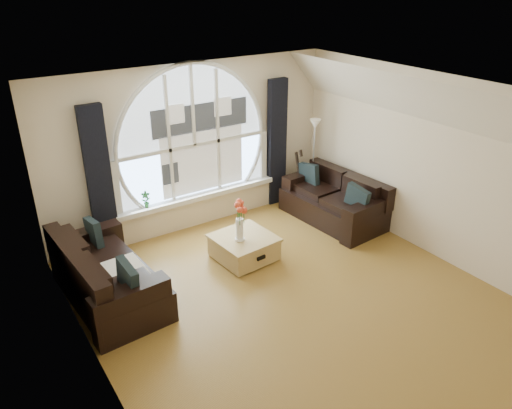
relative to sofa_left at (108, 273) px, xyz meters
The scene contains 20 objects.
ground 2.45m from the sofa_left, 34.61° to the right, with size 5.00×5.50×0.01m, color brown.
ceiling 3.34m from the sofa_left, 34.61° to the right, with size 5.00×5.50×0.01m, color silver.
wall_back 2.60m from the sofa_left, 34.70° to the left, with size 5.00×0.01×2.70m, color beige.
wall_left 1.75m from the sofa_left, 110.42° to the right, with size 0.01×5.50×2.70m, color beige.
wall_right 4.79m from the sofa_left, 17.00° to the right, with size 0.01×5.50×2.70m, color beige.
attic_slope 4.82m from the sofa_left, 18.14° to the right, with size 0.92×5.50×0.72m, color silver.
arched_window 2.70m from the sofa_left, 34.11° to the left, with size 2.60×0.06×2.15m, color silver.
window_sill 2.37m from the sofa_left, 32.71° to the left, with size 2.90×0.22×0.08m, color white.
window_frame 2.68m from the sofa_left, 33.52° to the left, with size 2.76×0.08×2.15m, color white.
neighbor_house 2.75m from the sofa_left, 31.92° to the left, with size 1.70×0.02×1.50m, color silver.
curtain_left 1.51m from the sofa_left, 72.81° to the left, with size 0.35×0.12×2.30m, color black.
curtain_right 3.88m from the sofa_left, 19.31° to the left, with size 0.35×0.12×2.30m, color black.
sofa_left is the anchor object (origin of this frame).
sofa_right 3.97m from the sofa_left, ahead, with size 0.91×1.81×0.80m, color black.
coffee_chest 2.02m from the sofa_left, ahead, with size 0.83×0.83×0.41m, color tan.
throw_blanket 0.28m from the sofa_left, 65.08° to the right, with size 0.55×0.55×0.10m, color silver.
vase_flowers 1.95m from the sofa_left, ahead, with size 0.24×0.24×0.70m, color white.
floor_lamp 4.23m from the sofa_left, 11.80° to the left, with size 0.24×0.24×1.60m, color #B2B2B2.
guitar 4.03m from the sofa_left, 15.06° to the left, with size 0.36×0.24×1.06m, color brown.
potted_plant 1.69m from the sofa_left, 50.14° to the left, with size 0.14×0.10×0.27m, color #1E6023.
Camera 1 is at (-3.37, -4.16, 3.96)m, focal length 34.53 mm.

